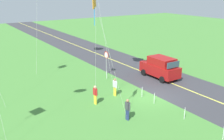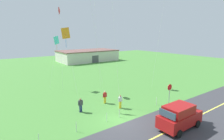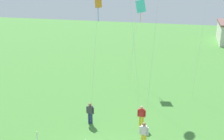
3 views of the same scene
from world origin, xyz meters
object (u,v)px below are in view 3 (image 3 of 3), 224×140
person_adult_companion (141,116)px  kite_green_far (141,8)px  person_child_watcher (90,112)px  kite_yellow_high (98,2)px  person_adult_near (144,133)px

person_adult_companion → kite_green_far: bearing=-104.5°
person_adult_companion → person_child_watcher: same height
person_adult_companion → kite_yellow_high: bearing=-55.4°
person_adult_near → person_adult_companion: size_ratio=1.00×
person_adult_near → kite_yellow_high: size_ratio=0.17×
kite_yellow_high → kite_green_far: size_ratio=1.12×
person_child_watcher → kite_green_far: (1.34, 10.56, 6.58)m
person_child_watcher → kite_yellow_high: size_ratio=0.17×
person_adult_near → kite_green_far: (-2.86, 12.29, 6.58)m
person_child_watcher → person_adult_companion: bearing=-10.7°
person_adult_near → kite_green_far: kite_green_far is taller
person_adult_companion → person_adult_near: bearing=77.2°
person_adult_near → person_child_watcher: 4.54m
person_adult_companion → kite_green_far: 12.16m
kite_yellow_high → kite_green_far: bearing=78.6°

